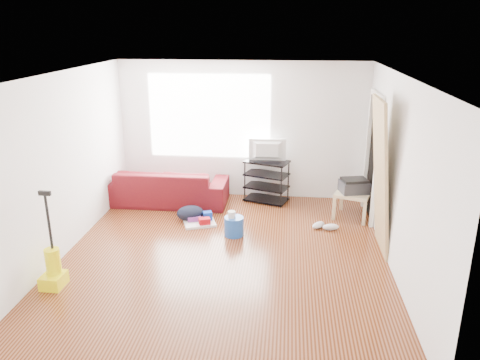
# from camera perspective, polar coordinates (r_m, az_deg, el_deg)

# --- Properties ---
(room) EXTENTS (4.51, 5.01, 2.51)m
(room) POSITION_cam_1_polar(r_m,az_deg,el_deg) (6.32, -1.19, 1.48)
(room) COLOR #441906
(room) RESTS_ON ground
(sofa) EXTENTS (2.20, 0.86, 0.64)m
(sofa) POSITION_cam_1_polar(r_m,az_deg,el_deg) (8.66, -8.87, -2.71)
(sofa) COLOR #4F0914
(sofa) RESTS_ON ground
(tv_stand) EXTENTS (0.86, 0.66, 0.77)m
(tv_stand) POSITION_cam_1_polar(r_m,az_deg,el_deg) (8.51, 3.26, -0.08)
(tv_stand) COLOR black
(tv_stand) RESTS_ON ground
(tv) EXTENTS (0.67, 0.09, 0.38)m
(tv) POSITION_cam_1_polar(r_m,az_deg,el_deg) (8.35, 3.33, 3.60)
(tv) COLOR black
(tv) RESTS_ON tv_stand
(side_table) EXTENTS (0.70, 0.70, 0.45)m
(side_table) POSITION_cam_1_polar(r_m,az_deg,el_deg) (8.01, 13.64, -1.93)
(side_table) COLOR #CFBD80
(side_table) RESTS_ON ground
(printer) EXTENTS (0.51, 0.44, 0.23)m
(printer) POSITION_cam_1_polar(r_m,az_deg,el_deg) (7.95, 13.74, -0.68)
(printer) COLOR #2F2F35
(printer) RESTS_ON side_table
(bucket) EXTENTS (0.31, 0.31, 0.30)m
(bucket) POSITION_cam_1_polar(r_m,az_deg,el_deg) (7.27, -0.74, -6.73)
(bucket) COLOR #1E51B5
(bucket) RESTS_ON ground
(toilet_paper) EXTENTS (0.11, 0.11, 0.10)m
(toilet_paper) POSITION_cam_1_polar(r_m,az_deg,el_deg) (7.18, -1.02, -5.32)
(toilet_paper) COLOR silver
(toilet_paper) RESTS_ON bucket
(cleaning_tray) EXTENTS (0.60, 0.54, 0.18)m
(cleaning_tray) POSITION_cam_1_polar(r_m,az_deg,el_deg) (7.68, -4.84, -4.95)
(cleaning_tray) COLOR white
(cleaning_tray) RESTS_ON ground
(backpack) EXTENTS (0.54, 0.49, 0.25)m
(backpack) POSITION_cam_1_polar(r_m,az_deg,el_deg) (7.85, -6.05, -4.87)
(backpack) COLOR black
(backpack) RESTS_ON ground
(sneakers) EXTENTS (0.46, 0.27, 0.11)m
(sneakers) POSITION_cam_1_polar(r_m,az_deg,el_deg) (7.57, 10.26, -5.55)
(sneakers) COLOR white
(sneakers) RESTS_ON ground
(vacuum) EXTENTS (0.27, 0.30, 1.24)m
(vacuum) POSITION_cam_1_polar(r_m,az_deg,el_deg) (6.31, -21.83, -10.04)
(vacuum) COLOR #F5EC0B
(vacuum) RESTS_ON ground
(door_panel) EXTENTS (0.27, 0.87, 2.18)m
(door_panel) POSITION_cam_1_polar(r_m,az_deg,el_deg) (7.17, 15.95, -7.90)
(door_panel) COLOR #99775B
(door_panel) RESTS_ON ground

